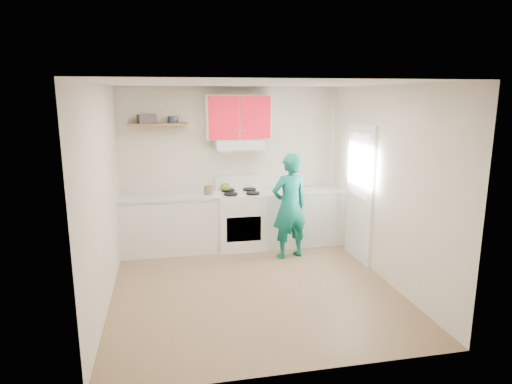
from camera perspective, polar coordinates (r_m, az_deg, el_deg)
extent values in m
plane|color=brown|center=(5.98, -0.36, -12.01)|extent=(3.80, 3.80, 0.00)
cube|color=white|center=(5.45, -0.40, 13.73)|extent=(3.60, 3.80, 0.04)
cube|color=beige|center=(7.41, -3.23, 3.29)|extent=(3.60, 0.04, 2.60)
cube|color=beige|center=(3.79, 5.21, -5.72)|extent=(3.60, 0.04, 2.60)
cube|color=beige|center=(5.52, -19.03, -0.56)|extent=(0.04, 3.80, 2.60)
cube|color=beige|center=(6.17, 16.25, 0.94)|extent=(0.04, 3.80, 2.60)
cube|color=white|center=(6.83, 13.23, -0.17)|extent=(0.05, 0.85, 2.05)
cube|color=white|center=(6.74, 13.20, 3.35)|extent=(0.01, 0.55, 0.95)
cube|color=silver|center=(7.23, -10.99, -4.07)|extent=(1.52, 0.60, 0.90)
cube|color=silver|center=(7.56, 5.78, -3.18)|extent=(1.32, 0.60, 0.90)
cube|color=white|center=(7.30, -2.00, -3.61)|extent=(0.76, 0.65, 0.92)
cube|color=silver|center=(7.16, -2.21, 6.16)|extent=(0.76, 0.44, 0.15)
cube|color=red|center=(7.18, -2.31, 9.58)|extent=(1.02, 0.33, 0.70)
cube|color=brown|center=(7.11, -12.43, 8.47)|extent=(0.90, 0.30, 0.04)
cube|color=#3D3539|center=(7.08, -13.85, 9.09)|extent=(0.31, 0.26, 0.14)
cylinder|color=#333D4C|center=(7.13, -10.61, 9.12)|extent=(0.22, 0.22, 0.10)
ellipsoid|color=olive|center=(7.27, -3.94, 0.63)|extent=(0.22, 0.22, 0.14)
cylinder|color=brown|center=(7.07, -6.16, 0.13)|extent=(0.17, 0.17, 0.15)
cube|color=olive|center=(7.35, 5.48, 0.06)|extent=(0.37, 0.31, 0.02)
cube|color=red|center=(7.47, 7.82, 0.16)|extent=(0.29, 0.24, 0.01)
imported|color=#0B6455|center=(6.77, 4.31, -1.84)|extent=(0.67, 0.53, 1.62)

